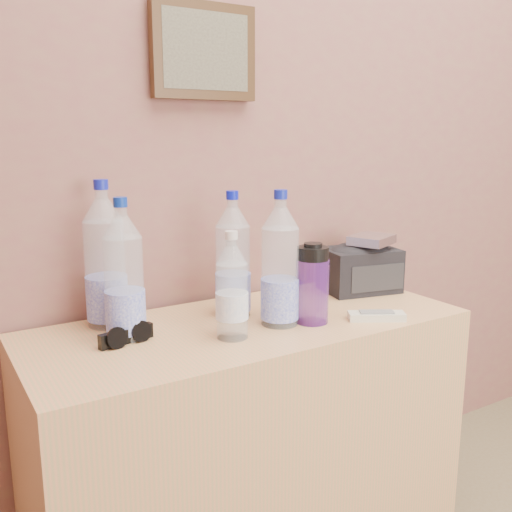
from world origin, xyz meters
The scene contains 12 objects.
picture_frame centered at (-0.52, 1.98, 1.40)m, with size 0.30×0.03×0.25m, color #382311, non-canonical shape.
dresser centered at (-0.52, 1.74, 0.35)m, with size 1.13×0.47×0.71m, color tan.
pet_large_a centered at (-0.83, 1.80, 0.86)m, with size 0.09×0.09×0.33m.
pet_large_b centered at (-0.84, 1.91, 0.87)m, with size 0.10×0.10×0.37m.
pet_large_c centered at (-0.53, 1.82, 0.86)m, with size 0.09×0.09×0.33m.
pet_large_d centered at (-0.46, 1.69, 0.86)m, with size 0.09×0.09×0.34m.
pet_small centered at (-0.61, 1.67, 0.82)m, with size 0.07×0.07×0.26m.
nalgene_bottle centered at (-0.38, 1.66, 0.81)m, with size 0.08×0.08×0.21m.
sunglasses centered at (-0.84, 1.76, 0.73)m, with size 0.14×0.05×0.04m, color black, non-canonical shape.
ac_remote centered at (-0.23, 1.59, 0.72)m, with size 0.15×0.05×0.02m, color white.
toiletry_bag centered at (-0.07, 1.83, 0.78)m, with size 0.22×0.16×0.15m, color black, non-canonical shape.
foil_packet centered at (-0.06, 1.80, 0.87)m, with size 0.13×0.11×0.03m, color silver.
Camera 1 is at (-1.24, 0.54, 1.18)m, focal length 40.00 mm.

